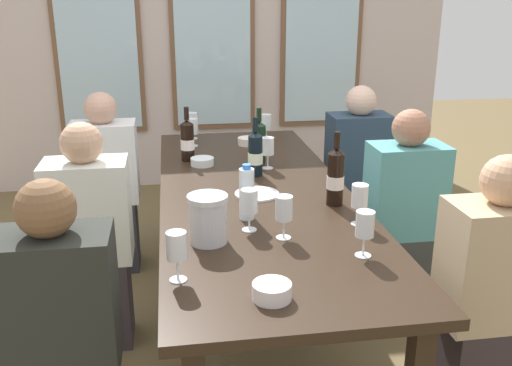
{
  "coord_description": "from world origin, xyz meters",
  "views": [
    {
      "loc": [
        -0.39,
        -2.55,
        1.65
      ],
      "look_at": [
        0.0,
        -0.03,
        0.79
      ],
      "focal_mm": 39.73,
      "sensor_mm": 36.0,
      "label": 1
    }
  ],
  "objects": [
    {
      "name": "metal_pitcher",
      "position": [
        -0.27,
        -0.56,
        0.84
      ],
      "size": [
        0.16,
        0.16,
        0.19
      ],
      "color": "silver",
      "rests_on": "dining_table"
    },
    {
      "name": "ground_plane",
      "position": [
        0.0,
        0.0,
        0.0
      ],
      "size": [
        12.0,
        12.0,
        0.0
      ],
      "primitive_type": "plane",
      "color": "brown"
    },
    {
      "name": "seated_person_4",
      "position": [
        -0.79,
        -0.02,
        0.53
      ],
      "size": [
        0.38,
        0.24,
        1.11
      ],
      "color": "#342C32",
      "rests_on": "ground"
    },
    {
      "name": "wine_bottle_0",
      "position": [
        0.33,
        -0.24,
        0.87
      ],
      "size": [
        0.08,
        0.08,
        0.34
      ],
      "color": "black",
      "rests_on": "dining_table"
    },
    {
      "name": "seated_person_5",
      "position": [
        0.79,
        0.03,
        0.53
      ],
      "size": [
        0.38,
        0.24,
        1.11
      ],
      "color": "#343837",
      "rests_on": "ground"
    },
    {
      "name": "tasting_bowl_1",
      "position": [
        -0.22,
        0.47,
        0.76
      ],
      "size": [
        0.13,
        0.13,
        0.04
      ],
      "primitive_type": "cylinder",
      "color": "white",
      "rests_on": "dining_table"
    },
    {
      "name": "wine_glass_2",
      "position": [
        0.12,
        0.35,
        0.86
      ],
      "size": [
        0.07,
        0.07,
        0.17
      ],
      "color": "white",
      "rests_on": "dining_table"
    },
    {
      "name": "wine_glass_4",
      "position": [
        0.36,
        -0.48,
        0.86
      ],
      "size": [
        0.07,
        0.07,
        0.17
      ],
      "color": "white",
      "rests_on": "dining_table"
    },
    {
      "name": "dining_table",
      "position": [
        0.0,
        0.0,
        0.67
      ],
      "size": [
        0.91,
        2.44,
        0.74
      ],
      "color": "black",
      "rests_on": "ground"
    },
    {
      "name": "seated_person_3",
      "position": [
        0.79,
        -0.8,
        0.53
      ],
      "size": [
        0.38,
        0.24,
        1.11
      ],
      "color": "#362C2D",
      "rests_on": "ground"
    },
    {
      "name": "wine_glass_3",
      "position": [
        -0.25,
        1.08,
        0.86
      ],
      "size": [
        0.07,
        0.07,
        0.17
      ],
      "color": "white",
      "rests_on": "dining_table"
    },
    {
      "name": "wine_bottle_3",
      "position": [
        0.09,
        0.47,
        0.86
      ],
      "size": [
        0.08,
        0.08,
        0.31
      ],
      "color": "black",
      "rests_on": "dining_table"
    },
    {
      "name": "white_plate_0",
      "position": [
        -0.0,
        -0.06,
        0.74
      ],
      "size": [
        0.21,
        0.21,
        0.01
      ],
      "primitive_type": "cylinder",
      "color": "white",
      "rests_on": "dining_table"
    },
    {
      "name": "tasting_bowl_0",
      "position": [
        -0.1,
        -1.01,
        0.77
      ],
      "size": [
        0.12,
        0.12,
        0.05
      ],
      "primitive_type": "cylinder",
      "color": "white",
      "rests_on": "dining_table"
    },
    {
      "name": "seated_person_0",
      "position": [
        -0.79,
        0.79,
        0.53
      ],
      "size": [
        0.38,
        0.24,
        1.11
      ],
      "color": "#2C2D33",
      "rests_on": "ground"
    },
    {
      "name": "wine_glass_5",
      "position": [
        -0.25,
        0.9,
        0.86
      ],
      "size": [
        0.07,
        0.07,
        0.17
      ],
      "color": "white",
      "rests_on": "dining_table"
    },
    {
      "name": "wine_glass_8",
      "position": [
        0.03,
        -0.57,
        0.86
      ],
      "size": [
        0.07,
        0.07,
        0.17
      ],
      "color": "white",
      "rests_on": "dining_table"
    },
    {
      "name": "wine_glass_6",
      "position": [
        -0.1,
        -0.47,
        0.86
      ],
      "size": [
        0.07,
        0.07,
        0.17
      ],
      "color": "white",
      "rests_on": "dining_table"
    },
    {
      "name": "wine_bottle_2",
      "position": [
        -0.3,
        0.58,
        0.86
      ],
      "size": [
        0.08,
        0.08,
        0.31
      ],
      "color": "black",
      "rests_on": "dining_table"
    },
    {
      "name": "seated_person_1",
      "position": [
        0.79,
        0.79,
        0.53
      ],
      "size": [
        0.38,
        0.24,
        1.11
      ],
      "color": "#38342F",
      "rests_on": "ground"
    },
    {
      "name": "wine_glass_1",
      "position": [
        0.28,
        -0.77,
        0.86
      ],
      "size": [
        0.07,
        0.07,
        0.17
      ],
      "color": "white",
      "rests_on": "dining_table"
    },
    {
      "name": "wine_glass_7",
      "position": [
        -0.39,
        -0.85,
        0.86
      ],
      "size": [
        0.07,
        0.07,
        0.17
      ],
      "color": "white",
      "rests_on": "dining_table"
    },
    {
      "name": "water_bottle",
      "position": [
        -0.09,
        -0.34,
        0.85
      ],
      "size": [
        0.06,
        0.06,
        0.24
      ],
      "color": "white",
      "rests_on": "dining_table"
    },
    {
      "name": "tasting_bowl_2",
      "position": [
        0.09,
        0.87,
        0.76
      ],
      "size": [
        0.12,
        0.12,
        0.05
      ],
      "primitive_type": "cylinder",
      "color": "white",
      "rests_on": "dining_table"
    },
    {
      "name": "seated_person_2",
      "position": [
        -0.79,
        -0.84,
        0.53
      ],
      "size": [
        0.38,
        0.24,
        1.11
      ],
      "color": "#30373B",
      "rests_on": "ground"
    },
    {
      "name": "back_wall_with_windows",
      "position": [
        0.0,
        2.41,
        1.45
      ],
      "size": [
        4.11,
        0.1,
        2.9
      ],
      "color": "beige",
      "rests_on": "ground"
    },
    {
      "name": "wine_bottle_1",
      "position": [
        0.04,
        0.24,
        0.86
      ],
      "size": [
        0.08,
        0.08,
        0.31
      ],
      "color": "black",
      "rests_on": "dining_table"
    },
    {
      "name": "wine_glass_0",
      "position": [
        0.22,
        0.96,
        0.86
      ],
      "size": [
        0.07,
        0.07,
        0.17
      ],
      "color": "white",
      "rests_on": "dining_table"
    }
  ]
}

